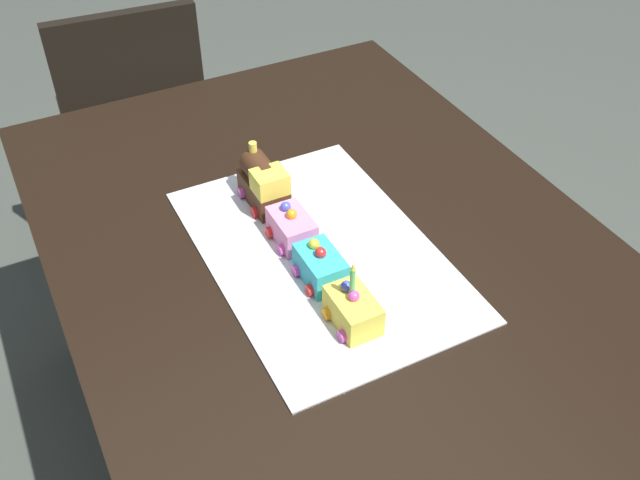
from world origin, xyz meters
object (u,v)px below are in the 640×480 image
(chair, at_px, (134,120))
(birthday_candle, at_px, (353,277))
(cake_car_hopper_lemon, at_px, (353,310))
(cake_car_gondola_bubblegum, at_px, (292,228))
(dining_table, at_px, (329,283))
(cake_locomotive, at_px, (264,183))
(cake_car_caboose_turquoise, at_px, (320,266))

(chair, distance_m, birthday_candle, 1.28)
(chair, height_order, birthday_candle, birthday_candle)
(chair, bearing_deg, cake_car_hopper_lemon, 97.23)
(cake_car_hopper_lemon, xyz_separation_m, birthday_candle, (-0.01, 0.00, 0.07))
(chair, height_order, cake_car_hopper_lemon, chair)
(cake_car_gondola_bubblegum, xyz_separation_m, cake_car_hopper_lemon, (0.24, 0.00, 0.00))
(dining_table, xyz_separation_m, chair, (-1.03, -0.13, -0.16))
(dining_table, distance_m, birthday_candle, 0.29)
(birthday_candle, bearing_deg, dining_table, 162.28)
(cake_car_gondola_bubblegum, bearing_deg, birthday_candle, 0.00)
(cake_car_gondola_bubblegum, height_order, cake_car_hopper_lemon, same)
(dining_table, relative_size, cake_car_hopper_lemon, 14.00)
(cake_locomotive, bearing_deg, cake_car_gondola_bubblegum, -0.00)
(dining_table, relative_size, birthday_candle, 24.50)
(dining_table, distance_m, cake_locomotive, 0.24)
(chair, distance_m, cake_car_hopper_lemon, 1.27)
(dining_table, bearing_deg, cake_car_hopper_lemon, -17.28)
(cake_car_gondola_bubblegum, bearing_deg, cake_locomotive, 180.00)
(cake_car_hopper_lemon, height_order, birthday_candle, birthday_candle)
(cake_car_caboose_turquoise, bearing_deg, dining_table, 142.83)
(dining_table, bearing_deg, cake_car_caboose_turquoise, -37.17)
(chair, distance_m, cake_locomotive, 0.93)
(cake_locomotive, relative_size, cake_car_gondola_bubblegum, 1.40)
(cake_locomotive, bearing_deg, cake_car_caboose_turquoise, -0.00)
(dining_table, height_order, cake_car_hopper_lemon, cake_car_hopper_lemon)
(chair, relative_size, cake_car_hopper_lemon, 8.60)
(cake_car_hopper_lemon, bearing_deg, cake_car_caboose_turquoise, 180.00)
(cake_car_hopper_lemon, bearing_deg, cake_locomotive, 180.00)
(dining_table, height_order, birthday_candle, birthday_candle)
(dining_table, relative_size, cake_car_caboose_turquoise, 14.00)
(cake_car_gondola_bubblegum, bearing_deg, chair, -176.26)
(cake_car_caboose_turquoise, bearing_deg, cake_locomotive, 180.00)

